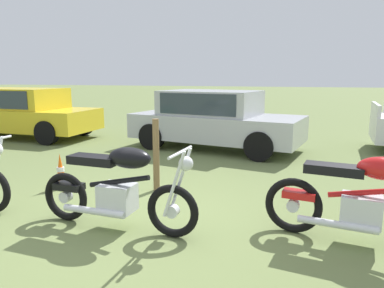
{
  "coord_description": "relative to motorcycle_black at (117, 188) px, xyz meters",
  "views": [
    {
      "loc": [
        1.95,
        -3.83,
        1.78
      ],
      "look_at": [
        0.52,
        0.73,
        0.87
      ],
      "focal_mm": 33.71,
      "sensor_mm": 36.0,
      "label": 1
    }
  ],
  "objects": [
    {
      "name": "ground_plane",
      "position": [
        0.08,
        0.27,
        -0.49
      ],
      "size": [
        120.0,
        120.0,
        0.0
      ],
      "primitive_type": "plane",
      "color": "olive"
    },
    {
      "name": "motorcycle_black",
      "position": [
        0.0,
        0.0,
        0.0
      ],
      "size": [
        2.05,
        0.64,
        1.02
      ],
      "rotation": [
        0.0,
        0.0,
        -0.04
      ],
      "color": "black",
      "rests_on": "ground"
    },
    {
      "name": "motorcycle_red",
      "position": [
        2.66,
        0.41,
        -0.0
      ],
      "size": [
        2.0,
        0.64,
        1.02
      ],
      "rotation": [
        0.0,
        0.0,
        -0.14
      ],
      "color": "black",
      "rests_on": "ground"
    },
    {
      "name": "car_yellow",
      "position": [
        -5.99,
        4.97,
        0.34
      ],
      "size": [
        4.21,
        1.89,
        1.43
      ],
      "rotation": [
        0.0,
        0.0,
        0.01
      ],
      "color": "gold",
      "rests_on": "ground"
    },
    {
      "name": "car_silver",
      "position": [
        -0.11,
        5.01,
        0.3
      ],
      "size": [
        4.36,
        2.43,
        1.43
      ],
      "rotation": [
        0.0,
        0.0,
        -0.18
      ],
      "color": "#B2B5BA",
      "rests_on": "ground"
    },
    {
      "name": "fence_post_wooden",
      "position": [
        -0.14,
        1.48,
        0.07
      ],
      "size": [
        0.1,
        0.1,
        1.13
      ],
      "primitive_type": "cylinder",
      "color": "brown",
      "rests_on": "ground"
    },
    {
      "name": "traffic_cone",
      "position": [
        -1.64,
        1.12,
        -0.23
      ],
      "size": [
        0.25,
        0.25,
        0.57
      ],
      "color": "#EA590F",
      "rests_on": "ground"
    }
  ]
}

